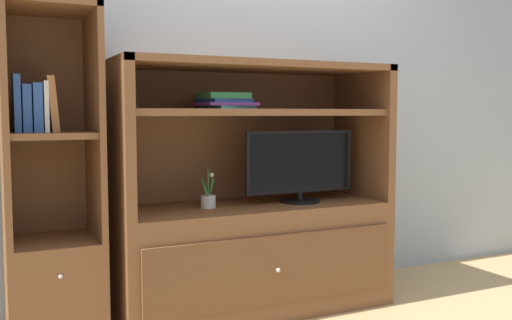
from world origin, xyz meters
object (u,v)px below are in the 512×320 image
magazine_stack (224,101)px  tv_monitor (300,165)px  potted_plant (208,200)px  media_console (252,229)px  upright_book_row (35,106)px  bookshelf_tall (53,231)px

magazine_stack → tv_monitor: bearing=-6.4°
potted_plant → magazine_stack: 0.54m
media_console → magazine_stack: bearing=-177.3°
potted_plant → upright_book_row: bearing=179.0°
media_console → bookshelf_tall: bookshelf_tall is taller
magazine_stack → upright_book_row: 0.95m
media_console → magazine_stack: 0.73m
potted_plant → bookshelf_tall: bearing=178.1°
tv_monitor → upright_book_row: (-1.39, 0.05, 0.33)m
potted_plant → bookshelf_tall: 0.79m
tv_monitor → potted_plant: (-0.54, 0.04, -0.17)m
tv_monitor → bookshelf_tall: bearing=177.3°
bookshelf_tall → upright_book_row: size_ratio=6.03×
bookshelf_tall → magazine_stack: bearing=-0.9°
media_console → magazine_stack: size_ratio=4.68×
magazine_stack → bookshelf_tall: bearing=179.1°
media_console → upright_book_row: media_console is taller
tv_monitor → magazine_stack: (-0.45, 0.05, 0.36)m
media_console → tv_monitor: size_ratio=2.26×
media_console → upright_book_row: 1.31m
media_console → potted_plant: 0.32m
potted_plant → upright_book_row: size_ratio=0.79×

